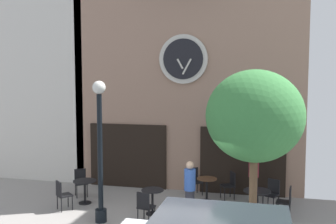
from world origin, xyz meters
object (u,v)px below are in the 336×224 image
at_px(cafe_chair_corner, 62,193).
at_px(pedestrian_maroon, 254,177).
at_px(cafe_table_center_left, 85,187).
at_px(cafe_chair_right_end, 272,192).
at_px(cafe_chair_mid_row, 194,179).
at_px(street_tree, 255,117).
at_px(street_lamp, 100,151).
at_px(cafe_table_rightmost, 152,197).
at_px(pedestrian_blue, 190,190).
at_px(cafe_chair_curbside, 81,180).
at_px(cafe_table_center, 257,197).
at_px(cafe_chair_near_lamp, 287,200).
at_px(cafe_chair_outer, 145,205).
at_px(cafe_table_near_door, 207,186).
at_px(cafe_chair_under_awning, 230,183).

distance_m(cafe_chair_corner, pedestrian_maroon, 5.95).
relative_size(cafe_table_center_left, cafe_chair_right_end, 0.82).
distance_m(cafe_chair_mid_row, pedestrian_maroon, 2.07).
bearing_deg(street_tree, street_lamp, 178.46).
bearing_deg(street_lamp, cafe_table_rightmost, 36.86).
distance_m(cafe_chair_mid_row, pedestrian_blue, 2.42).
distance_m(cafe_table_rightmost, cafe_chair_curbside, 3.07).
bearing_deg(cafe_table_center, cafe_table_center_left, -178.20).
xyz_separation_m(street_lamp, pedestrian_blue, (2.37, 0.73, -1.12)).
bearing_deg(cafe_chair_near_lamp, cafe_table_rightmost, -171.10).
xyz_separation_m(cafe_table_center_left, cafe_chair_corner, (-0.39, -0.75, -0.00)).
bearing_deg(cafe_table_center_left, cafe_chair_outer, -27.64).
distance_m(cafe_table_near_door, cafe_chair_mid_row, 0.86).
bearing_deg(cafe_chair_under_awning, cafe_chair_outer, -127.42).
bearing_deg(cafe_table_center_left, cafe_chair_under_awning, 18.67).
bearing_deg(cafe_chair_corner, cafe_chair_right_end, 14.49).
bearing_deg(cafe_chair_near_lamp, street_tree, -119.42).
bearing_deg(pedestrian_maroon, cafe_table_center, -83.46).
relative_size(cafe_table_near_door, cafe_chair_outer, 0.85).
distance_m(cafe_table_center, pedestrian_maroon, 1.14).
relative_size(street_lamp, cafe_chair_near_lamp, 4.34).
distance_m(street_tree, cafe_chair_right_end, 3.46).
relative_size(cafe_table_center, pedestrian_blue, 0.48).
bearing_deg(cafe_chair_mid_row, pedestrian_blue, -83.54).
distance_m(cafe_chair_near_lamp, cafe_chair_corner, 6.60).
relative_size(cafe_table_rightmost, cafe_chair_near_lamp, 0.82).
height_order(cafe_table_near_door, pedestrian_maroon, pedestrian_maroon).
bearing_deg(cafe_table_near_door, cafe_chair_mid_row, 127.40).
distance_m(cafe_table_center_left, cafe_chair_curbside, 0.86).
bearing_deg(cafe_chair_mid_row, cafe_chair_under_awning, -11.30).
bearing_deg(cafe_chair_right_end, pedestrian_blue, -147.07).
xyz_separation_m(cafe_chair_right_end, cafe_chair_curbside, (-6.26, -0.12, 0.00)).
relative_size(cafe_table_rightmost, cafe_chair_under_awning, 0.82).
bearing_deg(cafe_chair_under_awning, cafe_chair_mid_row, 168.70).
xyz_separation_m(street_tree, cafe_chair_corner, (-5.62, 0.73, -2.52)).
bearing_deg(pedestrian_blue, cafe_table_rightmost, 170.63).
bearing_deg(cafe_chair_curbside, cafe_chair_near_lamp, -4.89).
relative_size(cafe_chair_near_lamp, cafe_chair_right_end, 1.00).
bearing_deg(pedestrian_blue, cafe_chair_under_awning, 65.96).
bearing_deg(cafe_chair_corner, cafe_table_near_door, 23.74).
distance_m(cafe_table_center, cafe_chair_mid_row, 2.63).
height_order(cafe_chair_near_lamp, cafe_chair_corner, same).
distance_m(street_lamp, cafe_table_center_left, 2.29).
bearing_deg(cafe_chair_corner, cafe_table_center, 9.16).
xyz_separation_m(street_tree, cafe_chair_curbside, (-5.72, 2.19, -2.52)).
xyz_separation_m(cafe_chair_near_lamp, cafe_chair_corner, (-6.54, -0.90, 0.00)).
xyz_separation_m(cafe_table_near_door, cafe_chair_corner, (-4.13, -1.82, 0.01)).
bearing_deg(cafe_chair_corner, cafe_table_center_left, 62.90).
relative_size(cafe_chair_near_lamp, cafe_chair_outer, 1.00).
bearing_deg(cafe_chair_mid_row, cafe_chair_near_lamp, -28.71).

